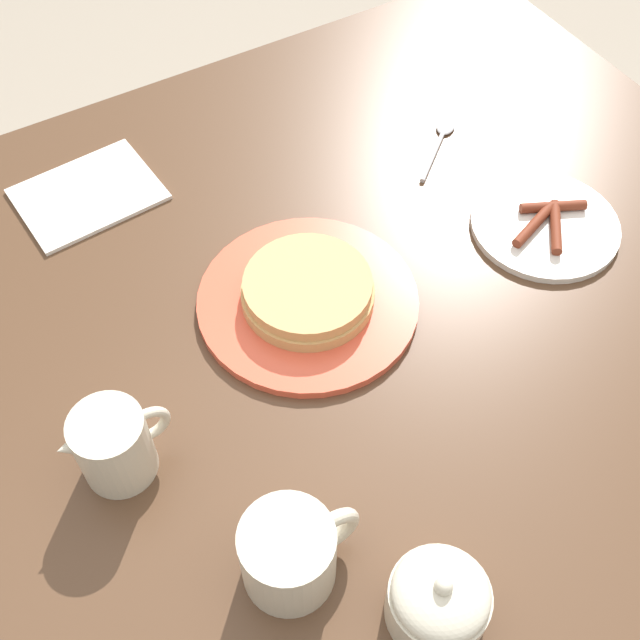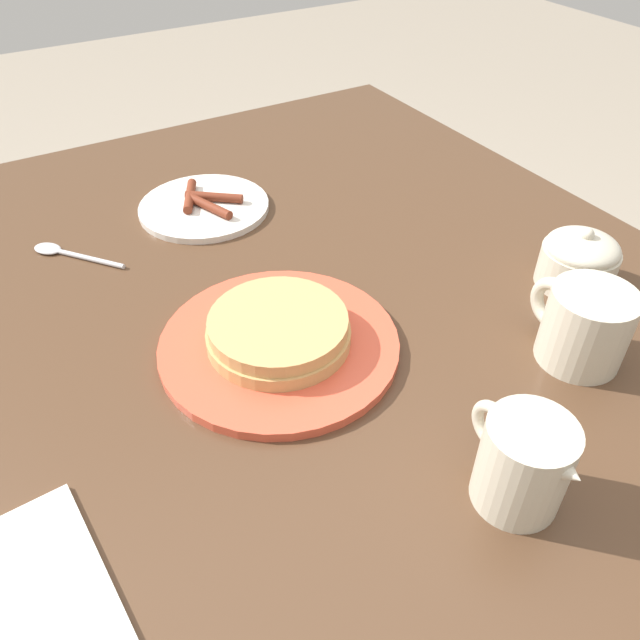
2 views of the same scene
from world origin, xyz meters
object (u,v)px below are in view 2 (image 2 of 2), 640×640
at_px(napkin, 13,614).
at_px(spoon, 63,252).
at_px(side_plate_bacon, 204,206).
at_px(creamer_pitcher, 524,463).
at_px(pancake_plate, 279,337).
at_px(sugar_bowl, 579,260).
at_px(coffee_mug, 584,325).

relative_size(napkin, spoon, 1.59).
height_order(side_plate_bacon, creamer_pitcher, creamer_pitcher).
bearing_deg(napkin, creamer_pitcher, -105.84).
bearing_deg(pancake_plate, spoon, 27.51).
height_order(side_plate_bacon, sugar_bowl, sugar_bowl).
xyz_separation_m(creamer_pitcher, napkin, (0.12, 0.41, -0.05)).
bearing_deg(creamer_pitcher, spoon, 23.08).
bearing_deg(sugar_bowl, creamer_pitcher, 124.07).
relative_size(sugar_bowl, spoon, 0.78).
xyz_separation_m(pancake_plate, coffee_mug, (-0.18, -0.28, 0.03)).
height_order(sugar_bowl, spoon, sugar_bowl).
bearing_deg(pancake_plate, napkin, 117.64).
distance_m(pancake_plate, napkin, 0.36).
bearing_deg(pancake_plate, side_plate_bacon, -8.03).
bearing_deg(spoon, side_plate_bacon, -86.05).
distance_m(coffee_mug, spoon, 0.68).
relative_size(pancake_plate, napkin, 1.40).
bearing_deg(coffee_mug, pancake_plate, 57.40).
relative_size(pancake_plate, sugar_bowl, 2.84).
height_order(side_plate_bacon, napkin, side_plate_bacon).
bearing_deg(napkin, coffee_mug, -91.24).
xyz_separation_m(creamer_pitcher, sugar_bowl, (0.20, -0.30, -0.01)).
height_order(pancake_plate, napkin, pancake_plate).
height_order(coffee_mug, sugar_bowl, coffee_mug).
height_order(coffee_mug, napkin, coffee_mug).
bearing_deg(spoon, napkin, 162.88).
xyz_separation_m(side_plate_bacon, sugar_bowl, (-0.42, -0.34, 0.03)).
bearing_deg(coffee_mug, creamer_pitcher, 118.30).
xyz_separation_m(pancake_plate, creamer_pitcher, (-0.29, -0.09, 0.03)).
distance_m(coffee_mug, sugar_bowl, 0.14).
bearing_deg(creamer_pitcher, side_plate_bacon, 3.91).
relative_size(side_plate_bacon, napkin, 1.01).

